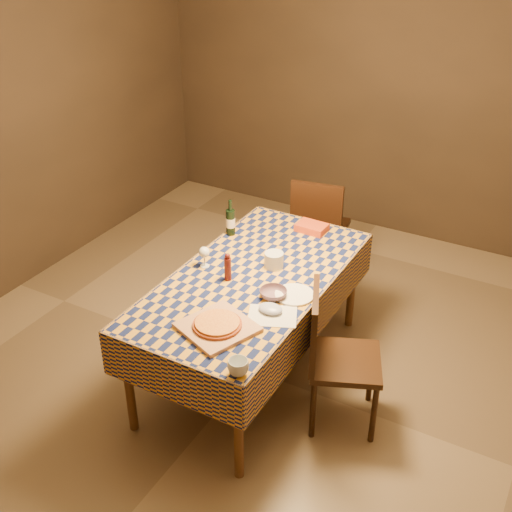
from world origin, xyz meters
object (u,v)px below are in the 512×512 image
(dining_table, at_px, (252,287))
(pizza, at_px, (217,324))
(cutting_board, at_px, (217,327))
(wine_bottle, at_px, (231,222))
(bowl, at_px, (273,294))
(chair_right, at_px, (332,351))
(white_plate, at_px, (294,295))
(chair_far, at_px, (319,224))

(dining_table, relative_size, pizza, 5.79)
(cutting_board, distance_m, wine_bottle, 1.13)
(bowl, distance_m, wine_bottle, 0.86)
(chair_right, bearing_deg, white_plate, 163.49)
(bowl, xyz_separation_m, chair_right, (0.41, -0.01, -0.27))
(bowl, xyz_separation_m, white_plate, (0.10, 0.08, -0.02))
(white_plate, relative_size, chair_far, 0.26)
(white_plate, distance_m, chair_far, 1.47)
(cutting_board, distance_m, pizza, 0.02)
(white_plate, relative_size, chair_right, 0.26)
(white_plate, bearing_deg, chair_far, 107.94)
(chair_far, bearing_deg, dining_table, -84.95)
(cutting_board, relative_size, pizza, 1.16)
(wine_bottle, distance_m, chair_right, 1.25)
(wine_bottle, distance_m, chair_far, 1.00)
(dining_table, xyz_separation_m, wine_bottle, (-0.42, 0.43, 0.18))
(cutting_board, xyz_separation_m, pizza, (0.00, 0.00, 0.02))
(dining_table, xyz_separation_m, bowl, (0.22, -0.14, 0.10))
(bowl, height_order, wine_bottle, wine_bottle)
(cutting_board, relative_size, chair_right, 0.40)
(chair_far, bearing_deg, cutting_board, -83.51)
(chair_far, height_order, chair_right, same)
(bowl, bearing_deg, chair_far, 103.19)
(cutting_board, bearing_deg, bowl, 73.84)
(pizza, bearing_deg, wine_bottle, 117.25)
(pizza, height_order, white_plate, pizza)
(bowl, relative_size, chair_far, 0.18)
(dining_table, distance_m, chair_far, 1.33)
(wine_bottle, bearing_deg, pizza, -62.75)
(dining_table, height_order, pizza, pizza)
(pizza, distance_m, wine_bottle, 1.13)
(pizza, xyz_separation_m, white_plate, (0.23, 0.51, -0.03))
(white_plate, xyz_separation_m, chair_far, (-0.45, 1.38, -0.25))
(cutting_board, bearing_deg, chair_far, 96.49)
(dining_table, height_order, chair_right, chair_right)
(white_plate, bearing_deg, wine_bottle, 146.80)
(pizza, bearing_deg, cutting_board, 180.00)
(chair_right, bearing_deg, cutting_board, -141.75)
(cutting_board, bearing_deg, chair_right, 38.25)
(wine_bottle, relative_size, chair_far, 0.29)
(dining_table, bearing_deg, white_plate, -10.40)
(dining_table, bearing_deg, cutting_board, -80.25)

